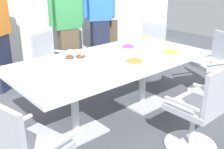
# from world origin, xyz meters

# --- Properties ---
(ground_plane) EXTENTS (10.00, 10.00, 0.01)m
(ground_plane) POSITION_xyz_m (0.00, 0.00, -0.01)
(ground_plane) COLOR #4C4F56
(conference_table) EXTENTS (2.40, 1.20, 0.75)m
(conference_table) POSITION_xyz_m (0.00, 0.00, 0.63)
(conference_table) COLOR silver
(conference_table) RESTS_ON ground
(office_chair_0) EXTENTS (0.66, 0.66, 0.91)m
(office_chair_0) POSITION_xyz_m (1.38, 0.64, 0.41)
(office_chair_0) COLOR silver
(office_chair_0) RESTS_ON ground
(office_chair_1) EXTENTS (0.71, 0.71, 0.91)m
(office_chair_1) POSITION_xyz_m (-0.21, 1.09, 0.41)
(office_chair_1) COLOR silver
(office_chair_1) RESTS_ON ground
(office_chair_4) EXTENTS (0.55, 0.55, 0.91)m
(office_chair_4) POSITION_xyz_m (0.19, -1.10, 0.41)
(office_chair_4) COLOR silver
(office_chair_4) RESTS_ON ground
(office_chair_5) EXTENTS (0.70, 0.70, 0.91)m
(office_chair_5) POSITION_xyz_m (1.56, -0.44, 0.41)
(office_chair_5) COLOR silver
(office_chair_5) RESTS_ON ground
(person_standing_1) EXTENTS (0.61, 0.30, 1.74)m
(person_standing_1) POSITION_xyz_m (0.38, 1.59, 0.91)
(person_standing_1) COLOR brown
(person_standing_1) RESTS_ON ground
(person_standing_2) EXTENTS (0.60, 0.36, 1.83)m
(person_standing_2) POSITION_xyz_m (1.13, 1.66, 0.96)
(person_standing_2) COLOR #232842
(person_standing_2) RESTS_ON ground
(person_standing_3) EXTENTS (0.50, 0.48, 1.81)m
(person_standing_3) POSITION_xyz_m (1.41, 1.71, 0.95)
(person_standing_3) COLOR brown
(person_standing_3) RESTS_ON ground
(snack_bowl_candy_mix) EXTENTS (0.18, 0.18, 0.11)m
(snack_bowl_candy_mix) POSITION_xyz_m (0.32, 0.06, 0.80)
(snack_bowl_candy_mix) COLOR beige
(snack_bowl_candy_mix) RESTS_ON conference_table
(snack_bowl_cookies) EXTENTS (0.17, 0.17, 0.08)m
(snack_bowl_cookies) POSITION_xyz_m (0.91, 0.31, 0.79)
(snack_bowl_cookies) COLOR white
(snack_bowl_cookies) RESTS_ON conference_table
(snack_bowl_pretzels) EXTENTS (0.21, 0.21, 0.10)m
(snack_bowl_pretzels) POSITION_xyz_m (-0.02, -0.39, 0.80)
(snack_bowl_pretzels) COLOR white
(snack_bowl_pretzels) RESTS_ON conference_table
(snack_bowl_chips_yellow) EXTENTS (0.22, 0.22, 0.09)m
(snack_bowl_chips_yellow) POSITION_xyz_m (0.59, -0.40, 0.79)
(snack_bowl_chips_yellow) COLOR beige
(snack_bowl_chips_yellow) RESTS_ON conference_table
(donut_platter) EXTENTS (0.36, 0.36, 0.04)m
(donut_platter) POSITION_xyz_m (-0.28, 0.38, 0.77)
(donut_platter) COLOR white
(donut_platter) RESTS_ON conference_table
(plate_stack) EXTENTS (0.22, 0.22, 0.04)m
(plate_stack) POSITION_xyz_m (-0.82, 0.24, 0.77)
(plate_stack) COLOR white
(plate_stack) RESTS_ON conference_table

